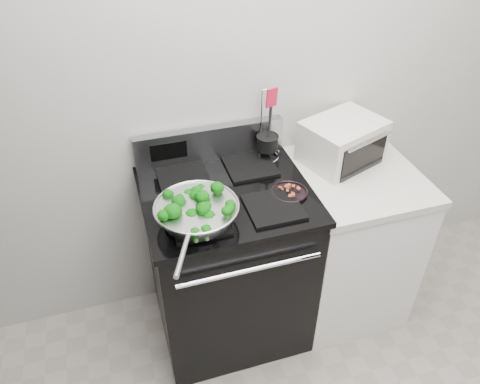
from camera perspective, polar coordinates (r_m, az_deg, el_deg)
name	(u,v)px	position (r m, az deg, el deg)	size (l,w,h in m)	color
back_wall	(266,75)	(2.33, 3.16, 14.01)	(4.00, 0.02, 2.70)	#B9B7B0
gas_range	(228,262)	(2.49, -1.48, -8.51)	(0.79, 0.69, 1.13)	black
counter	(345,240)	(2.71, 12.68, -5.70)	(0.62, 0.68, 0.92)	white
skillet	(197,212)	(1.99, -5.31, -2.41)	(0.37, 0.55, 0.08)	silver
broccoli_pile	(196,208)	(1.98, -5.33, -1.92)	(0.29, 0.29, 0.10)	#043205
bacon_plate	(289,190)	(2.17, 6.04, 0.19)	(0.17, 0.17, 0.04)	black
utensil_holder	(267,146)	(2.39, 3.34, 5.59)	(0.13, 0.13, 0.39)	silver
toaster_oven	(342,141)	(2.46, 12.37, 6.04)	(0.46, 0.41, 0.22)	beige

